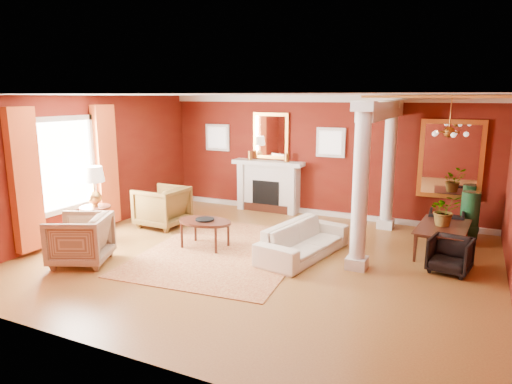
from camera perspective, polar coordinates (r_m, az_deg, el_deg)
The scene contains 27 objects.
ground at distance 8.31m, azimuth 0.36°, elevation -8.36°, with size 8.00×8.00×0.00m, color brown.
room_shell at distance 7.84m, azimuth 0.38°, elevation 5.61°, with size 8.04×7.04×2.92m.
fireplace at distance 11.57m, azimuth 1.54°, elevation 0.77°, with size 1.85×0.42×1.29m.
overmantel_mirror at distance 11.52m, azimuth 1.85°, elevation 7.02°, with size 0.95×0.07×1.15m.
flank_window_left at distance 12.24m, azimuth -4.83°, elevation 6.80°, with size 0.70×0.07×0.70m.
flank_window_right at distance 11.01m, azimuth 9.32°, elevation 6.12°, with size 0.70×0.07×0.70m.
left_window at distance 9.79m, azimuth -22.36°, elevation 2.46°, with size 0.21×2.55×2.60m.
column_front at distance 7.67m, azimuth 12.92°, elevation 0.70°, with size 0.36×0.36×2.80m.
column_back at distance 10.29m, azimuth 16.29°, elevation 3.31°, with size 0.36×0.36×2.80m.
header_beam at distance 9.10m, azimuth 15.56°, elevation 9.85°, with size 0.30×3.20×0.32m, color silver.
amber_ceiling at distance 8.82m, azimuth 22.97°, elevation 10.93°, with size 2.30×3.40×0.04m, color gold.
dining_mirror at distance 10.60m, azimuth 23.15°, elevation 3.75°, with size 1.30×0.07×1.70m.
chandelier at distance 8.89m, azimuth 22.99°, elevation 6.90°, with size 0.60×0.62×0.75m.
crown_trim at distance 11.02m, azimuth 8.22°, elevation 11.48°, with size 8.00×0.08×0.16m, color silver.
base_trim at distance 11.38m, azimuth 7.81°, elevation -2.55°, with size 8.00×0.08×0.12m, color silver.
rug at distance 8.70m, azimuth -3.86°, elevation -7.39°, with size 2.82×3.75×0.02m, color maroon.
sofa at distance 8.37m, azimuth 6.00°, elevation -5.33°, with size 2.08×0.61×0.81m, color beige.
armchair_leopard at distance 10.40m, azimuth -11.67°, elevation -1.56°, with size 0.97×0.91×1.00m, color black.
armchair_stripe at distance 8.52m, azimuth -21.15°, elevation -5.28°, with size 0.93×0.87×0.96m, color tan.
coffee_table at distance 8.82m, azimuth -6.41°, elevation -3.83°, with size 1.08×1.08×0.54m.
coffee_book at distance 8.80m, azimuth -6.57°, elevation -2.81°, with size 0.16×0.02×0.22m, color black.
side_table at distance 9.64m, azimuth -19.59°, elevation 0.11°, with size 0.61×0.61×1.52m.
dining_table at distance 9.11m, azimuth 22.49°, elevation -4.64°, with size 1.52×0.54×0.85m, color black.
dining_chair_near at distance 8.26m, azimuth 23.10°, elevation -7.07°, with size 0.63×0.59×0.65m, color black.
dining_chair_far at distance 10.01m, azimuth 22.63°, elevation -3.74°, with size 0.65×0.61×0.67m, color black.
green_urn at distance 10.36m, azimuth 25.09°, elevation -3.17°, with size 0.41×0.41×0.98m.
potted_plant at distance 8.99m, azimuth 22.63°, elevation -0.58°, with size 0.53×0.59×0.46m, color #26591E.
Camera 1 is at (3.32, -7.05, 2.87)m, focal length 32.00 mm.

